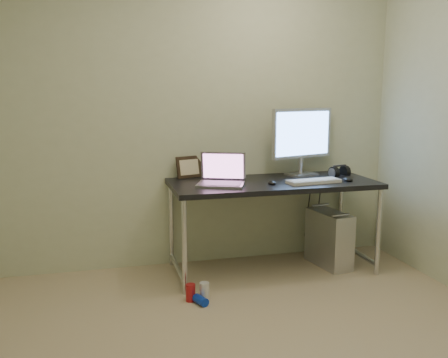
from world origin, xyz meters
TOP-DOWN VIEW (x-y plane):
  - wall_back at (0.00, 1.75)m, footprint 3.50×0.02m
  - desk at (0.57, 1.39)m, footprint 1.66×0.72m
  - tower_computer at (1.08, 1.36)m, footprint 0.26×0.47m
  - cable_a at (1.03, 1.70)m, footprint 0.01×0.16m
  - cable_b at (1.12, 1.68)m, footprint 0.02×0.11m
  - can_red at (-0.20, 0.93)m, footprint 0.07×0.07m
  - can_white at (-0.10, 0.93)m, footprint 0.08×0.08m
  - can_blue at (-0.14, 0.85)m, footprint 0.10×0.13m
  - laptop at (0.14, 1.35)m, footprint 0.44×0.40m
  - monitor at (0.91, 1.60)m, footprint 0.60×0.24m
  - keyboard at (0.86, 1.23)m, footprint 0.45×0.19m
  - mouse_right at (1.17, 1.24)m, footprint 0.11×0.14m
  - mouse_left at (0.52, 1.27)m, footprint 0.08×0.11m
  - headphones at (1.22, 1.50)m, footprint 0.19×0.11m
  - picture_frame at (-0.05, 1.72)m, footprint 0.24×0.13m
  - webcam at (0.22, 1.68)m, footprint 0.05×0.04m

SIDE VIEW (x-z plane):
  - can_blue at x=-0.14m, z-range 0.00..0.06m
  - can_red at x=-0.20m, z-range 0.00..0.12m
  - can_white at x=-0.10m, z-range 0.00..0.13m
  - tower_computer at x=1.08m, z-range -0.01..0.48m
  - cable_b at x=1.12m, z-range 0.02..0.74m
  - cable_a at x=1.03m, z-range 0.06..0.74m
  - desk at x=0.57m, z-range 0.30..1.05m
  - keyboard at x=0.86m, z-range 0.75..0.78m
  - mouse_left at x=0.52m, z-range 0.75..0.78m
  - mouse_right at x=1.17m, z-range 0.75..0.79m
  - headphones at x=1.22m, z-range 0.72..0.84m
  - laptop at x=0.14m, z-range 0.68..0.93m
  - picture_frame at x=-0.05m, z-range 0.75..0.93m
  - webcam at x=0.22m, z-range 0.78..0.91m
  - monitor at x=0.91m, z-range 0.80..1.37m
  - wall_back at x=0.00m, z-range 0.00..2.50m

